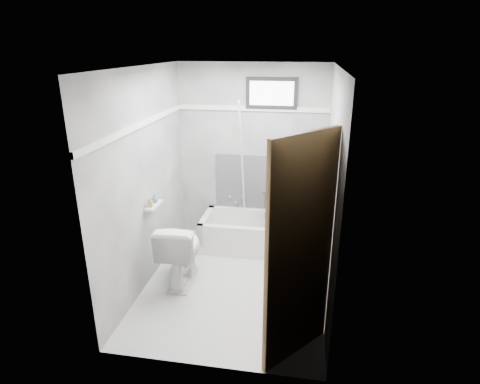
% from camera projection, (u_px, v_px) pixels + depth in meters
% --- Properties ---
extents(floor, '(2.60, 2.60, 0.00)m').
position_uv_depth(floor, '(235.00, 283.00, 4.65)').
color(floor, silver).
rests_on(floor, ground).
extents(ceiling, '(2.60, 2.60, 0.00)m').
position_uv_depth(ceiling, '(234.00, 67.00, 3.82)').
color(ceiling, silver).
rests_on(ceiling, floor).
extents(wall_back, '(2.00, 0.02, 2.40)m').
position_uv_depth(wall_back, '(252.00, 154.00, 5.44)').
color(wall_back, slate).
rests_on(wall_back, floor).
extents(wall_front, '(2.00, 0.02, 2.40)m').
position_uv_depth(wall_front, '(203.00, 241.00, 3.03)').
color(wall_front, slate).
rests_on(wall_front, floor).
extents(wall_left, '(0.02, 2.60, 2.40)m').
position_uv_depth(wall_left, '(145.00, 180.00, 4.39)').
color(wall_left, slate).
rests_on(wall_left, floor).
extents(wall_right, '(0.02, 2.60, 2.40)m').
position_uv_depth(wall_right, '(331.00, 191.00, 4.08)').
color(wall_right, slate).
rests_on(wall_right, floor).
extents(bathtub, '(1.50, 0.70, 0.42)m').
position_uv_depth(bathtub, '(258.00, 233.00, 5.41)').
color(bathtub, white).
rests_on(bathtub, floor).
extents(office_chair, '(0.59, 0.59, 1.03)m').
position_uv_depth(office_chair, '(285.00, 204.00, 5.26)').
color(office_chair, slate).
rests_on(office_chair, bathtub).
extents(toilet, '(0.48, 0.80, 0.76)m').
position_uv_depth(toilet, '(181.00, 251.00, 4.58)').
color(toilet, white).
rests_on(toilet, floor).
extents(door, '(0.78, 0.78, 2.00)m').
position_uv_depth(door, '(333.00, 274.00, 2.96)').
color(door, '#533B1F').
rests_on(door, floor).
extents(window, '(0.66, 0.04, 0.40)m').
position_uv_depth(window, '(272.00, 93.00, 5.10)').
color(window, black).
rests_on(window, wall_back).
extents(backerboard, '(1.50, 0.02, 0.78)m').
position_uv_depth(backerboard, '(269.00, 184.00, 5.53)').
color(backerboard, '#4C4C4F').
rests_on(backerboard, wall_back).
extents(trim_back, '(2.00, 0.02, 0.06)m').
position_uv_depth(trim_back, '(252.00, 109.00, 5.21)').
color(trim_back, white).
rests_on(trim_back, wall_back).
extents(trim_left, '(0.02, 2.60, 0.06)m').
position_uv_depth(trim_left, '(141.00, 124.00, 4.18)').
color(trim_left, white).
rests_on(trim_left, wall_left).
extents(pole, '(0.02, 0.59, 1.87)m').
position_uv_depth(pole, '(243.00, 170.00, 5.28)').
color(pole, silver).
rests_on(pole, bathtub).
extents(shelf, '(0.10, 0.32, 0.02)m').
position_uv_depth(shelf, '(154.00, 205.00, 4.51)').
color(shelf, silver).
rests_on(shelf, wall_left).
extents(soap_bottle_a, '(0.06, 0.06, 0.12)m').
position_uv_depth(soap_bottle_a, '(150.00, 202.00, 4.42)').
color(soap_bottle_a, '#A18350').
rests_on(soap_bottle_a, shelf).
extents(soap_bottle_b, '(0.10, 0.10, 0.10)m').
position_uv_depth(soap_bottle_b, '(155.00, 198.00, 4.55)').
color(soap_bottle_b, '#45607F').
rests_on(soap_bottle_b, shelf).
extents(faucet, '(0.26, 0.10, 0.16)m').
position_uv_depth(faucet, '(237.00, 199.00, 5.67)').
color(faucet, silver).
rests_on(faucet, wall_back).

